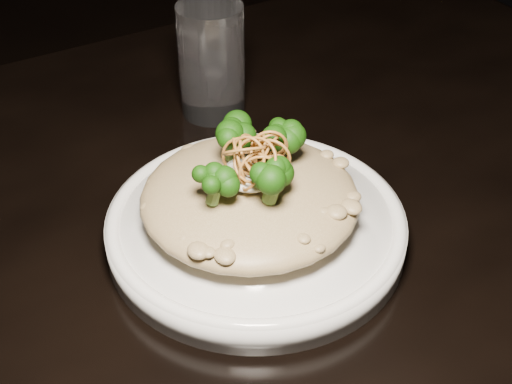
{
  "coord_description": "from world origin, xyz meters",
  "views": [
    {
      "loc": [
        -0.28,
        -0.47,
        1.18
      ],
      "look_at": [
        -0.03,
        -0.05,
        0.81
      ],
      "focal_mm": 50.0,
      "sensor_mm": 36.0,
      "label": 1
    }
  ],
  "objects": [
    {
      "name": "risotto",
      "position": [
        -0.04,
        -0.05,
        0.8
      ],
      "size": [
        0.19,
        0.19,
        0.04
      ],
      "primitive_type": "ellipsoid",
      "color": "brown",
      "rests_on": "plate"
    },
    {
      "name": "broccoli",
      "position": [
        -0.03,
        -0.05,
        0.84
      ],
      "size": [
        0.13,
        0.13,
        0.05
      ],
      "primitive_type": null,
      "color": "black",
      "rests_on": "risotto"
    },
    {
      "name": "table",
      "position": [
        0.0,
        0.0,
        0.67
      ],
      "size": [
        1.1,
        0.8,
        0.75
      ],
      "color": "black",
      "rests_on": "ground"
    },
    {
      "name": "cheese",
      "position": [
        -0.04,
        -0.05,
        0.83
      ],
      "size": [
        0.05,
        0.05,
        0.01
      ],
      "primitive_type": "ellipsoid",
      "color": "silver",
      "rests_on": "risotto"
    },
    {
      "name": "plate",
      "position": [
        -0.03,
        -0.05,
        0.76
      ],
      "size": [
        0.27,
        0.27,
        0.03
      ],
      "primitive_type": "cylinder",
      "color": "white",
      "rests_on": "table"
    },
    {
      "name": "shallots",
      "position": [
        -0.03,
        -0.06,
        0.85
      ],
      "size": [
        0.06,
        0.06,
        0.04
      ],
      "primitive_type": null,
      "color": "brown",
      "rests_on": "cheese"
    },
    {
      "name": "drinking_glass",
      "position": [
        0.04,
        0.16,
        0.81
      ],
      "size": [
        0.09,
        0.09,
        0.13
      ],
      "primitive_type": "cylinder",
      "rotation": [
        0.0,
        0.0,
        0.37
      ],
      "color": "silver",
      "rests_on": "table"
    }
  ]
}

